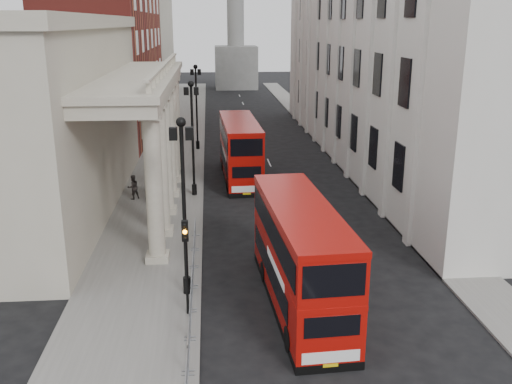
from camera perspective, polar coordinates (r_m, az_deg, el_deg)
name	(u,v)px	position (r m, az deg, el deg)	size (l,w,h in m)	color
ground	(199,340)	(23.97, -5.72, -14.47)	(260.00, 260.00, 0.00)	black
sidewalk_west	(170,164)	(52.14, -8.57, 2.79)	(6.00, 140.00, 0.12)	slate
sidewalk_east	(350,160)	(53.58, 9.34, 3.13)	(3.00, 140.00, 0.12)	slate
kerb	(203,163)	(52.01, -5.33, 2.89)	(0.20, 140.00, 0.14)	slate
portico_building	(41,122)	(40.61, -20.69, 6.56)	(9.00, 28.00, 12.00)	#A29C88
brick_building	(110,35)	(69.45, -14.43, 15.00)	(9.00, 32.00, 22.00)	maroon
west_building_far	(141,37)	(101.18, -11.41, 14.96)	(9.00, 30.00, 20.00)	#A29C88
east_building	(378,21)	(54.74, 12.10, 16.42)	(8.00, 55.00, 25.00)	beige
monument_column	(235,2)	(112.73, -2.08, 18.44)	(8.00, 8.00, 54.20)	#60605E
lamp_post_south	(184,196)	(25.67, -7.25, -0.35)	(1.05, 0.44, 8.32)	black
lamp_post_mid	(192,131)	(41.24, -6.37, 6.12)	(1.05, 0.44, 8.32)	black
lamp_post_north	(196,101)	(57.04, -5.98, 9.03)	(1.05, 0.44, 8.32)	black
traffic_light	(186,250)	(24.37, -7.05, -5.80)	(0.28, 0.33, 4.30)	black
crowd_barriers	(191,299)	(25.60, -6.49, -10.63)	(0.50, 18.75, 1.10)	gray
bus_near	(300,254)	(25.56, 4.44, -6.18)	(3.26, 11.05, 4.71)	#A30C07
bus_far	(240,149)	(46.40, -1.62, 4.37)	(3.04, 11.21, 4.80)	#A40C07
pedestrian_a	(154,233)	(32.85, -10.17, -4.09)	(0.55, 0.36, 1.52)	black
pedestrian_b	(133,187)	(41.77, -12.20, 0.48)	(0.86, 0.67, 1.78)	black
pedestrian_c	(154,185)	(42.21, -10.15, 0.71)	(0.83, 0.54, 1.70)	black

